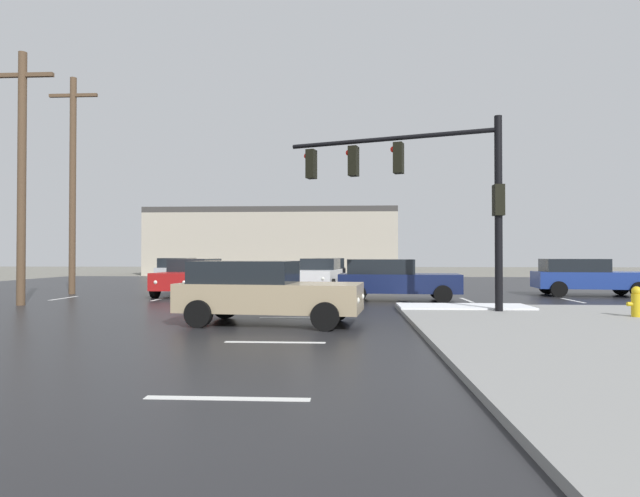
{
  "coord_description": "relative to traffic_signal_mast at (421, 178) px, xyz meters",
  "views": [
    {
      "loc": [
        1.45,
        -20.09,
        1.73
      ],
      "look_at": [
        0.09,
        4.47,
        2.08
      ],
      "focal_mm": 28.83,
      "sensor_mm": 36.0,
      "label": 1
    }
  ],
  "objects": [
    {
      "name": "utility_pole_mid",
      "position": [
        -13.53,
        1.39,
        0.52
      ],
      "size": [
        2.2,
        0.28,
        8.81
      ],
      "color": "brown",
      "rests_on": "ground_plane"
    },
    {
      "name": "snow_strip_curbside",
      "position": [
        1.33,
        0.34,
        -3.93
      ],
      "size": [
        4.0,
        1.6,
        0.06
      ],
      "primitive_type": "cube",
      "color": "white",
      "rests_on": "sidewalk_corner"
    },
    {
      "name": "strip_building_background",
      "position": [
        -9.12,
        31.91,
        -1.09
      ],
      "size": [
        22.19,
        8.0,
        6.0
      ],
      "color": "#BCB29E",
      "rests_on": "ground_plane"
    },
    {
      "name": "sedan_silver",
      "position": [
        -12.39,
        14.69,
        -3.24
      ],
      "size": [
        2.21,
        4.61,
        1.58
      ],
      "rotation": [
        0.0,
        0.0,
        1.62
      ],
      "color": "#B7BABF",
      "rests_on": "road_asphalt"
    },
    {
      "name": "ground_plane",
      "position": [
        -3.67,
        4.34,
        -4.1
      ],
      "size": [
        120.0,
        120.0,
        0.0
      ],
      "primitive_type": "plane",
      "color": "slate"
    },
    {
      "name": "lane_markings",
      "position": [
        -2.47,
        2.96,
        -4.07
      ],
      "size": [
        36.15,
        36.15,
        0.01
      ],
      "color": "silver",
      "rests_on": "road_asphalt"
    },
    {
      "name": "road_asphalt",
      "position": [
        -3.67,
        4.34,
        -4.09
      ],
      "size": [
        44.0,
        44.0,
        0.02
      ],
      "primitive_type": "cube",
      "color": "#232326",
      "rests_on": "ground_plane"
    },
    {
      "name": "sedan_black",
      "position": [
        -3.32,
        14.27,
        -3.24
      ],
      "size": [
        2.1,
        4.57,
        1.58
      ],
      "rotation": [
        0.0,
        0.0,
        1.59
      ],
      "color": "black",
      "rests_on": "road_asphalt"
    },
    {
      "name": "utility_pole_far",
      "position": [
        -14.57,
        6.56,
        0.99
      ],
      "size": [
        2.2,
        0.28,
        9.74
      ],
      "color": "brown",
      "rests_on": "ground_plane"
    },
    {
      "name": "sedan_red",
      "position": [
        -9.06,
        6.27,
        -3.24
      ],
      "size": [
        2.18,
        4.6,
        1.58
      ],
      "rotation": [
        0.0,
        0.0,
        -1.61
      ],
      "color": "#B21919",
      "rests_on": "road_asphalt"
    },
    {
      "name": "sedan_white",
      "position": [
        -3.66,
        9.62,
        -3.24
      ],
      "size": [
        2.42,
        4.68,
        1.58
      ],
      "rotation": [
        0.0,
        0.0,
        -1.68
      ],
      "color": "white",
      "rests_on": "road_asphalt"
    },
    {
      "name": "fire_hydrant",
      "position": [
        5.29,
        -1.91,
        -3.56
      ],
      "size": [
        0.48,
        0.26,
        0.79
      ],
      "color": "gold",
      "rests_on": "sidewalk_corner"
    },
    {
      "name": "sedan_navy",
      "position": [
        -0.48,
        3.85,
        -3.24
      ],
      "size": [
        4.64,
        2.3,
        1.58
      ],
      "rotation": [
        0.0,
        0.0,
        -0.08
      ],
      "color": "#141E47",
      "rests_on": "road_asphalt"
    },
    {
      "name": "sedan_tan",
      "position": [
        -4.34,
        -2.96,
        -3.24
      ],
      "size": [
        4.68,
        2.45,
        1.58
      ],
      "rotation": [
        0.0,
        0.0,
        -0.12
      ],
      "color": "tan",
      "rests_on": "road_asphalt"
    },
    {
      "name": "traffic_signal_mast",
      "position": [
        0.0,
        0.0,
        0.0
      ],
      "size": [
        6.33,
        2.27,
        5.65
      ],
      "rotation": [
        0.0,
        0.0,
        2.83
      ],
      "color": "black",
      "rests_on": "sidewalk_corner"
    },
    {
      "name": "sedan_blue",
      "position": [
        7.91,
        6.76,
        -3.24
      ],
      "size": [
        4.67,
        2.41,
        1.58
      ],
      "rotation": [
        0.0,
        0.0,
        -0.11
      ],
      "color": "navy",
      "rests_on": "road_asphalt"
    }
  ]
}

